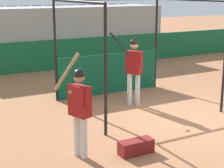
% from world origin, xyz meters
% --- Properties ---
extents(ground_plane, '(60.00, 60.00, 0.00)m').
position_xyz_m(ground_plane, '(0.00, 0.00, 0.00)').
color(ground_plane, '#9E6642').
extents(outfield_wall, '(24.00, 0.12, 1.20)m').
position_xyz_m(outfield_wall, '(0.00, 7.43, 0.60)').
color(outfield_wall, '#196038').
rests_on(outfield_wall, ground).
extents(bleacher_section, '(8.70, 2.40, 2.48)m').
position_xyz_m(bleacher_section, '(0.00, 8.69, 1.24)').
color(bleacher_section, '#9E9E99').
rests_on(bleacher_section, ground).
extents(batting_cage, '(3.52, 3.13, 2.90)m').
position_xyz_m(batting_cage, '(-0.66, 2.62, 1.22)').
color(batting_cage, black).
rests_on(batting_cage, ground).
extents(player_batter, '(0.73, 0.77, 2.02)m').
position_xyz_m(player_batter, '(-0.65, 1.80, 1.14)').
color(player_batter, silver).
rests_on(player_batter, ground).
extents(player_waiting, '(0.54, 0.66, 1.99)m').
position_xyz_m(player_waiting, '(-3.32, -0.60, 1.04)').
color(player_waiting, silver).
rests_on(player_waiting, ground).
extents(equipment_bag, '(0.70, 0.28, 0.28)m').
position_xyz_m(equipment_bag, '(-2.31, -1.01, 0.14)').
color(equipment_bag, maroon).
rests_on(equipment_bag, ground).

